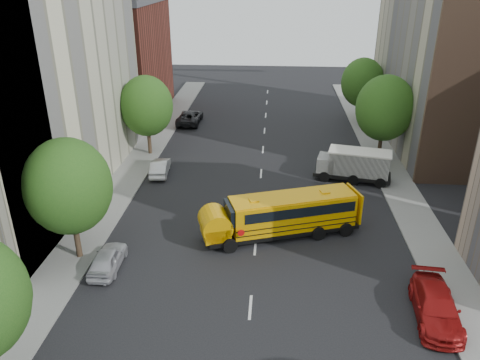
# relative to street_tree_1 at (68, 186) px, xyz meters

# --- Properties ---
(ground) EXTENTS (120.00, 120.00, 0.00)m
(ground) POSITION_rel_street_tree_1_xyz_m (11.00, 4.00, -4.95)
(ground) COLOR black
(ground) RESTS_ON ground
(sidewalk_left) EXTENTS (3.00, 80.00, 0.12)m
(sidewalk_left) POSITION_rel_street_tree_1_xyz_m (-0.50, 9.00, -4.89)
(sidewalk_left) COLOR slate
(sidewalk_left) RESTS_ON ground
(sidewalk_right) EXTENTS (3.00, 80.00, 0.12)m
(sidewalk_right) POSITION_rel_street_tree_1_xyz_m (22.50, 9.00, -4.89)
(sidewalk_right) COLOR slate
(sidewalk_right) RESTS_ON ground
(lane_markings) EXTENTS (0.15, 64.00, 0.01)m
(lane_markings) POSITION_rel_street_tree_1_xyz_m (11.00, 14.00, -4.95)
(lane_markings) COLOR silver
(lane_markings) RESTS_ON ground
(building_left_cream) EXTENTS (10.00, 26.00, 20.00)m
(building_left_cream) POSITION_rel_street_tree_1_xyz_m (-7.00, 10.00, 5.05)
(building_left_cream) COLOR beige
(building_left_cream) RESTS_ON ground
(building_left_redbrick) EXTENTS (10.00, 15.00, 13.00)m
(building_left_redbrick) POSITION_rel_street_tree_1_xyz_m (-7.00, 32.00, 1.55)
(building_left_redbrick) COLOR maroon
(building_left_redbrick) RESTS_ON ground
(building_right_far) EXTENTS (10.00, 22.00, 18.00)m
(building_right_far) POSITION_rel_street_tree_1_xyz_m (29.00, 24.00, 4.05)
(building_right_far) COLOR #B1A98A
(building_right_far) RESTS_ON ground
(street_tree_1) EXTENTS (5.12, 5.12, 7.90)m
(street_tree_1) POSITION_rel_street_tree_1_xyz_m (0.00, 0.00, 0.00)
(street_tree_1) COLOR #38281C
(street_tree_1) RESTS_ON ground
(street_tree_2) EXTENTS (4.99, 4.99, 7.71)m
(street_tree_2) POSITION_rel_street_tree_1_xyz_m (0.00, 18.00, -0.12)
(street_tree_2) COLOR #38281C
(street_tree_2) RESTS_ON ground
(street_tree_4) EXTENTS (5.25, 5.25, 8.10)m
(street_tree_4) POSITION_rel_street_tree_1_xyz_m (22.00, 18.00, 0.12)
(street_tree_4) COLOR #38281C
(street_tree_4) RESTS_ON ground
(street_tree_5) EXTENTS (4.86, 4.86, 7.51)m
(street_tree_5) POSITION_rel_street_tree_1_xyz_m (22.00, 30.00, -0.25)
(street_tree_5) COLOR #38281C
(street_tree_5) RESTS_ON ground
(school_bus) EXTENTS (10.65, 5.60, 2.95)m
(school_bus) POSITION_rel_street_tree_1_xyz_m (12.63, 3.66, -3.30)
(school_bus) COLOR black
(school_bus) RESTS_ON ground
(safari_truck) EXTENTS (6.70, 3.59, 2.73)m
(safari_truck) POSITION_rel_street_tree_1_xyz_m (18.87, 13.19, -3.51)
(safari_truck) COLOR black
(safari_truck) RESTS_ON ground
(parked_car_0) EXTENTS (1.67, 3.99, 1.35)m
(parked_car_0) POSITION_rel_street_tree_1_xyz_m (2.20, -1.04, -4.28)
(parked_car_0) COLOR #AEADB4
(parked_car_0) RESTS_ON ground
(parked_car_1) EXTENTS (1.77, 4.13, 1.32)m
(parked_car_1) POSITION_rel_street_tree_1_xyz_m (2.11, 13.25, -4.29)
(parked_car_1) COLOR silver
(parked_car_1) RESTS_ON ground
(parked_car_2) EXTENTS (2.60, 5.49, 1.52)m
(parked_car_2) POSITION_rel_street_tree_1_xyz_m (2.20, 28.14, -4.19)
(parked_car_2) COLOR black
(parked_car_2) RESTS_ON ground
(parked_car_3) EXTENTS (2.59, 5.39, 1.52)m
(parked_car_3) POSITION_rel_street_tree_1_xyz_m (20.60, -4.13, -4.19)
(parked_car_3) COLOR maroon
(parked_car_3) RESTS_ON ground
(parked_car_4) EXTENTS (1.99, 4.25, 1.41)m
(parked_car_4) POSITION_rel_street_tree_1_xyz_m (19.80, 14.34, -4.25)
(parked_car_4) COLOR #303455
(parked_car_4) RESTS_ON ground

